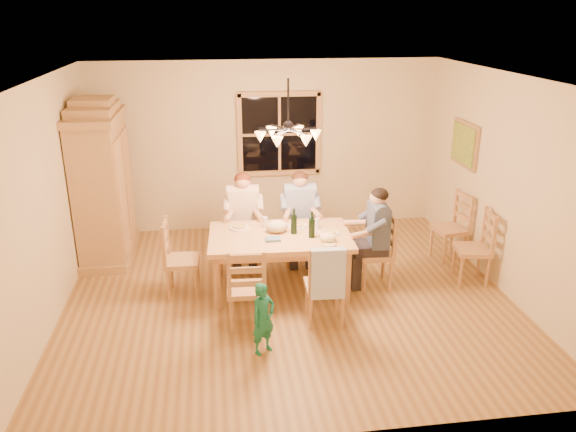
{
  "coord_description": "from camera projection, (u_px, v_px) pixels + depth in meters",
  "views": [
    {
      "loc": [
        -0.86,
        -6.26,
        3.42
      ],
      "look_at": [
        0.01,
        0.1,
        1.04
      ],
      "focal_mm": 35.0,
      "sensor_mm": 36.0,
      "label": 1
    }
  ],
  "objects": [
    {
      "name": "cap",
      "position": [
        328.0,
        238.0,
        6.79
      ],
      "size": [
        0.2,
        0.2,
        0.11
      ],
      "primitive_type": "ellipsoid",
      "color": "#CAC487",
      "rests_on": "dining_table"
    },
    {
      "name": "armoire",
      "position": [
        103.0,
        187.0,
        7.92
      ],
      "size": [
        0.66,
        1.4,
        2.3
      ],
      "color": "olive",
      "rests_on": "floor"
    },
    {
      "name": "plate_slate",
      "position": [
        329.0,
        233.0,
        7.05
      ],
      "size": [
        0.26,
        0.26,
        0.02
      ],
      "primitive_type": "cylinder",
      "color": "white",
      "rests_on": "dining_table"
    },
    {
      "name": "chair_spare_back",
      "position": [
        449.0,
        239.0,
        8.08
      ],
      "size": [
        0.48,
        0.5,
        0.99
      ],
      "rotation": [
        0.0,
        0.0,
        1.72
      ],
      "color": "#AD7C4C",
      "rests_on": "floor"
    },
    {
      "name": "painting",
      "position": [
        464.0,
        144.0,
        8.02
      ],
      "size": [
        0.06,
        0.78,
        0.64
      ],
      "color": "olive",
      "rests_on": "wall_right"
    },
    {
      "name": "chair_end_left",
      "position": [
        183.0,
        272.0,
        7.07
      ],
      "size": [
        0.44,
        0.46,
        0.99
      ],
      "rotation": [
        0.0,
        0.0,
        -1.62
      ],
      "color": "#AD7C4C",
      "rests_on": "floor"
    },
    {
      "name": "floor",
      "position": [
        288.0,
        296.0,
        7.11
      ],
      "size": [
        5.5,
        5.5,
        0.0
      ],
      "primitive_type": "plane",
      "color": "brown",
      "rests_on": "ground"
    },
    {
      "name": "wine_glass_b",
      "position": [
        317.0,
        224.0,
        7.19
      ],
      "size": [
        0.06,
        0.06,
        0.14
      ],
      "primitive_type": "cylinder",
      "color": "silver",
      "rests_on": "dining_table"
    },
    {
      "name": "chair_end_right",
      "position": [
        374.0,
        264.0,
        7.29
      ],
      "size": [
        0.44,
        0.46,
        0.99
      ],
      "rotation": [
        0.0,
        0.0,
        1.53
      ],
      "color": "#AD7C4C",
      "rests_on": "floor"
    },
    {
      "name": "wall_back",
      "position": [
        267.0,
        146.0,
        8.96
      ],
      "size": [
        5.5,
        0.02,
        2.7
      ],
      "primitive_type": "cube",
      "color": "beige",
      "rests_on": "floor"
    },
    {
      "name": "wall_right",
      "position": [
        506.0,
        185.0,
        6.99
      ],
      "size": [
        0.02,
        5.0,
        2.7
      ],
      "primitive_type": "cube",
      "color": "beige",
      "rests_on": "floor"
    },
    {
      "name": "plate_woman",
      "position": [
        240.0,
        228.0,
        7.23
      ],
      "size": [
        0.26,
        0.26,
        0.02
      ],
      "primitive_type": "cylinder",
      "color": "white",
      "rests_on": "dining_table"
    },
    {
      "name": "ceiling",
      "position": [
        288.0,
        78.0,
        6.17
      ],
      "size": [
        5.5,
        5.0,
        0.02
      ],
      "primitive_type": "cube",
      "color": "white",
      "rests_on": "wall_back"
    },
    {
      "name": "wine_bottle_b",
      "position": [
        312.0,
        225.0,
        6.89
      ],
      "size": [
        0.08,
        0.08,
        0.33
      ],
      "primitive_type": "cylinder",
      "color": "black",
      "rests_on": "dining_table"
    },
    {
      "name": "chandelier",
      "position": [
        288.0,
        134.0,
        6.39
      ],
      "size": [
        0.77,
        0.68,
        0.71
      ],
      "color": "black",
      "rests_on": "ceiling"
    },
    {
      "name": "child",
      "position": [
        263.0,
        319.0,
        5.82
      ],
      "size": [
        0.35,
        0.32,
        0.8
      ],
      "primitive_type": "imported",
      "rotation": [
        0.0,
        0.0,
        0.61
      ],
      "color": "#186C52",
      "rests_on": "floor"
    },
    {
      "name": "adult_slate_man",
      "position": [
        377.0,
        225.0,
        7.1
      ],
      "size": [
        0.44,
        0.41,
        0.87
      ],
      "rotation": [
        0.0,
        0.0,
        1.53
      ],
      "color": "#43516B",
      "rests_on": "floor"
    },
    {
      "name": "adult_woman",
      "position": [
        243.0,
        208.0,
        7.74
      ],
      "size": [
        0.41,
        0.44,
        0.87
      ],
      "rotation": [
        0.0,
        0.0,
        3.1
      ],
      "color": "beige",
      "rests_on": "floor"
    },
    {
      "name": "plate_plaid",
      "position": [
        297.0,
        226.0,
        7.28
      ],
      "size": [
        0.26,
        0.26,
        0.02
      ],
      "primitive_type": "cylinder",
      "color": "white",
      "rests_on": "dining_table"
    },
    {
      "name": "cloth_bundle",
      "position": [
        277.0,
        226.0,
        7.08
      ],
      "size": [
        0.28,
        0.22,
        0.15
      ],
      "primitive_type": "ellipsoid",
      "color": "tan",
      "rests_on": "dining_table"
    },
    {
      "name": "chair_spare_front",
      "position": [
        471.0,
        260.0,
        7.4
      ],
      "size": [
        0.48,
        0.5,
        0.99
      ],
      "rotation": [
        0.0,
        0.0,
        1.42
      ],
      "color": "#AD7C4C",
      "rests_on": "floor"
    },
    {
      "name": "chair_far_right",
      "position": [
        300.0,
        241.0,
        7.99
      ],
      "size": [
        0.46,
        0.44,
        0.99
      ],
      "rotation": [
        0.0,
        0.0,
        3.1
      ],
      "color": "#AD7C4C",
      "rests_on": "floor"
    },
    {
      "name": "adult_plaid_man",
      "position": [
        300.0,
        206.0,
        7.81
      ],
      "size": [
        0.41,
        0.44,
        0.87
      ],
      "rotation": [
        0.0,
        0.0,
        3.1
      ],
      "color": "#33518E",
      "rests_on": "floor"
    },
    {
      "name": "chair_far_left",
      "position": [
        244.0,
        243.0,
        7.92
      ],
      "size": [
        0.46,
        0.44,
        0.99
      ],
      "rotation": [
        0.0,
        0.0,
        3.1
      ],
      "color": "#AD7C4C",
      "rests_on": "floor"
    },
    {
      "name": "napkin",
      "position": [
        273.0,
        239.0,
        6.85
      ],
      "size": [
        0.19,
        0.15,
        0.03
      ],
      "primitive_type": "cube",
      "rotation": [
        0.0,
        0.0,
        -0.04
      ],
      "color": "slate",
      "rests_on": "dining_table"
    },
    {
      "name": "chair_near_left",
      "position": [
        247.0,
        301.0,
        6.36
      ],
      "size": [
        0.46,
        0.44,
        0.99
      ],
      "rotation": [
        0.0,
        0.0,
        -0.04
      ],
      "color": "#AD7C4C",
      "rests_on": "floor"
    },
    {
      "name": "wall_left",
      "position": [
        46.0,
        205.0,
        6.29
      ],
      "size": [
        0.02,
        5.0,
        2.7
      ],
      "primitive_type": "cube",
      "color": "beige",
      "rests_on": "floor"
    },
    {
      "name": "chair_near_right",
      "position": [
        324.0,
        298.0,
        6.44
      ],
      "size": [
        0.46,
        0.44,
        0.99
      ],
      "rotation": [
        0.0,
        0.0,
        -0.04
      ],
      "color": "#AD7C4C",
      "rests_on": "floor"
    },
    {
      "name": "towel",
      "position": [
        328.0,
        274.0,
        6.12
      ],
      "size": [
        0.38,
        0.12,
        0.58
      ],
      "primitive_type": "cube",
      "rotation": [
        0.0,
        0.0,
        -0.04
      ],
      "color": "#ACC4E9",
      "rests_on": "chair_near_right"
    },
    {
      "name": "wine_glass_a",
      "position": [
        265.0,
        222.0,
        7.24
      ],
      "size": [
        0.06,
        0.06,
        0.14
      ],
      "primitive_type": "cylinder",
      "color": "silver",
      "rests_on": "dining_table"
    },
    {
      "name": "wine_bottle_a",
      "position": [
        294.0,
        221.0,
        7.0
      ],
      "size": [
        0.08,
        0.08,
        0.33
      ],
      "primitive_type": "cylinder",
      "color": "black",
      "rests_on": "dining_table"
    },
    {
      "name": "window",
      "position": [
        279.0,
        134.0,
        8.89
      ],
      "size": [
        1.3,
        0.06,
        1.3
      ],
      "color": "black",
      "rests_on": "wall_back"
    },
    {
      "name": "dining_table",
      "position": [
        280.0,
        242.0,
        7.06
      ],
      "size": [
        1.82,
        1.16,
        0.76
      ],
      "rotation": [
        0.0,
        0.0,
        -0.04
      ],
      "color": "tan",
      "rests_on": "floor"
    }
  ]
}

